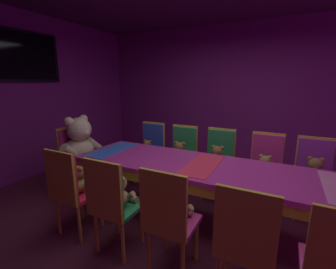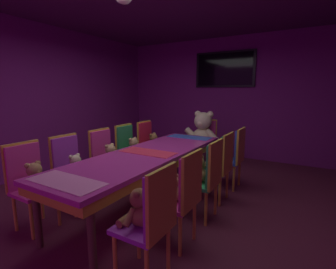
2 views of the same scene
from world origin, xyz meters
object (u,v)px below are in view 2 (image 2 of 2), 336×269
at_px(chair_left_3, 127,147).
at_px(teddy_right_2, 198,171).
at_px(king_teddy_bear, 203,132).
at_px(banquet_table, 148,158).
at_px(chair_left_2, 104,154).
at_px(teddy_right_1, 172,189).
at_px(wall_tv, 224,69).
at_px(teddy_left_2, 111,156).
at_px(teddy_left_4, 154,142).
at_px(chair_right_1, 185,190).
at_px(chair_left_1, 69,164).
at_px(chair_right_4, 235,152).
at_px(teddy_left_1, 76,167).
at_px(throne_chair, 206,138).
at_px(teddy_left_3, 134,148).
at_px(chair_left_0, 28,176).
at_px(chair_left_4, 147,141).
at_px(chair_right_0, 154,214).
at_px(teddy_right_3, 212,159).
at_px(chair_right_2, 209,172).
at_px(teddy_right_0, 139,209).
at_px(teddy_left_0, 35,179).
at_px(teddy_right_4, 227,152).
at_px(chair_right_3, 222,161).

bearing_deg(chair_left_3, teddy_right_2, -19.78).
bearing_deg(king_teddy_bear, banquet_table, -0.00).
height_order(chair_left_2, teddy_right_1, chair_left_2).
height_order(chair_left_3, wall_tv, wall_tv).
height_order(teddy_left_2, teddy_left_4, teddy_left_2).
bearing_deg(chair_right_1, chair_left_1, 0.23).
bearing_deg(chair_right_4, teddy_left_1, 48.68).
xyz_separation_m(chair_right_1, throne_chair, (-0.86, 2.65, 0.00)).
xyz_separation_m(teddy_left_3, throne_chair, (0.71, 1.46, 0.00)).
xyz_separation_m(chair_left_0, chair_left_2, (0.02, 1.17, 0.00)).
height_order(chair_left_4, wall_tv, wall_tv).
bearing_deg(chair_right_0, banquet_table, -52.92).
distance_m(teddy_right_2, teddy_right_3, 0.57).
bearing_deg(teddy_left_4, chair_left_0, -94.02).
bearing_deg(teddy_right_3, chair_right_2, 107.11).
bearing_deg(teddy_right_0, chair_left_2, -36.64).
xyz_separation_m(chair_left_4, teddy_right_2, (1.56, -1.14, -0.00)).
xyz_separation_m(teddy_left_0, teddy_right_3, (1.40, 1.75, -0.01)).
bearing_deg(king_teddy_bear, teddy_right_4, 45.80).
bearing_deg(teddy_right_4, chair_left_4, 0.42).
bearing_deg(wall_tv, teddy_right_4, -69.52).
height_order(teddy_left_2, chair_right_2, chair_right_2).
bearing_deg(chair_right_1, teddy_right_3, -81.92).
height_order(chair_right_2, teddy_right_4, chair_right_2).
bearing_deg(teddy_left_0, king_teddy_bear, 76.82).
height_order(chair_right_3, teddy_right_3, chair_right_3).
bearing_deg(chair_right_1, chair_right_3, -88.85).
height_order(chair_right_2, chair_right_3, same).
bearing_deg(teddy_right_3, chair_right_4, -106.26).
xyz_separation_m(chair_left_2, king_teddy_bear, (0.84, 1.87, 0.16)).
xyz_separation_m(chair_right_0, king_teddy_bear, (-0.86, 3.03, 0.16)).
relative_size(chair_left_2, chair_right_1, 1.00).
bearing_deg(king_teddy_bear, chair_right_4, 50.94).
height_order(chair_right_0, chair_right_4, same).
bearing_deg(chair_right_3, chair_left_2, 19.29).
xyz_separation_m(chair_left_2, teddy_left_4, (0.14, 1.16, -0.00)).
relative_size(teddy_left_0, chair_left_3, 0.35).
height_order(teddy_left_4, chair_right_4, chair_right_4).
height_order(chair_right_3, wall_tv, wall_tv).
bearing_deg(teddy_right_2, chair_left_4, -36.23).
distance_m(chair_left_2, teddy_right_1, 1.67).
xyz_separation_m(chair_left_3, chair_right_4, (1.72, 0.59, 0.00)).
relative_size(banquet_table, teddy_left_2, 8.97).
height_order(chair_left_2, chair_right_0, same).
distance_m(chair_right_1, king_teddy_bear, 2.63).
distance_m(teddy_left_1, chair_right_3, 1.96).
xyz_separation_m(chair_left_3, king_teddy_bear, (0.86, 1.28, 0.16)).
distance_m(banquet_table, teddy_left_4, 1.36).
height_order(teddy_left_3, chair_right_4, chair_right_4).
xyz_separation_m(teddy_left_4, chair_right_4, (1.56, 0.01, 0.00)).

